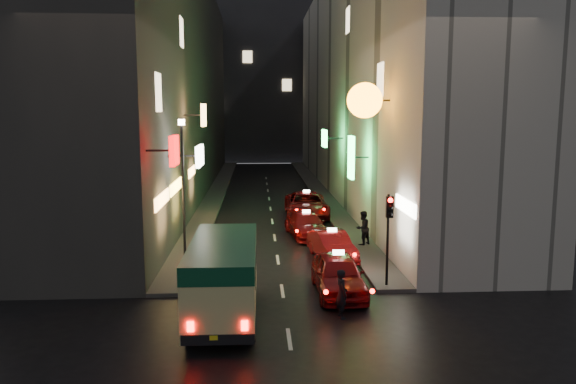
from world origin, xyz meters
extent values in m
cube|color=#33312E|center=(-8.00, 34.00, 9.00)|extent=(6.00, 52.00, 18.00)
cube|color=#F20A0A|center=(-3.96, 9.00, 5.29)|extent=(0.18, 1.37, 1.10)
cube|color=white|center=(-3.56, 14.15, 4.68)|extent=(0.18, 2.19, 0.96)
cube|color=#FFB259|center=(-3.89, 20.09, 6.50)|extent=(0.18, 1.53, 1.26)
cube|color=#FFB259|center=(-4.98, 11.96, 3.00)|extent=(0.10, 3.39, 0.55)
cube|color=yellow|center=(-4.98, 16.10, 3.00)|extent=(0.10, 3.71, 0.55)
cube|color=#FFB259|center=(-4.98, 23.04, 3.00)|extent=(0.10, 3.09, 0.55)
cube|color=#FFE5B2|center=(-4.99, 12.00, 7.50)|extent=(0.06, 1.30, 1.60)
cube|color=#FFE5B2|center=(-4.99, 20.00, 11.00)|extent=(0.06, 1.30, 1.60)
cube|color=beige|center=(8.00, 34.00, 9.00)|extent=(6.00, 52.00, 18.00)
cylinder|color=orange|center=(3.87, 13.01, 7.20)|extent=(1.56, 0.18, 1.56)
cube|color=#30F35E|center=(4.07, 17.51, 4.30)|extent=(0.18, 1.16, 2.26)
cube|color=#30F35E|center=(3.71, 26.36, 4.88)|extent=(0.18, 1.89, 1.16)
cube|color=white|center=(4.98, 9.78, 3.00)|extent=(0.10, 2.89, 0.55)
cube|color=#FFE5B2|center=(4.99, 15.00, 8.20)|extent=(0.06, 1.30, 1.60)
cube|color=#FFE5B2|center=(4.99, 25.00, 12.50)|extent=(0.06, 1.30, 1.60)
cube|color=#2E2E32|center=(0.00, 66.00, 11.00)|extent=(30.00, 10.00, 22.00)
cube|color=#403E3C|center=(-4.25, 34.00, 0.07)|extent=(1.50, 52.00, 0.15)
cube|color=#403E3C|center=(4.25, 34.00, 0.07)|extent=(1.50, 52.00, 0.15)
cube|color=#D0CD82|center=(-2.03, 5.79, 1.46)|extent=(2.11, 5.92, 2.17)
cube|color=#0D4429|center=(-2.03, 5.79, 2.29)|extent=(2.13, 5.94, 0.54)
cube|color=black|center=(-2.03, 6.08, 1.67)|extent=(2.12, 3.56, 0.49)
cube|color=black|center=(-2.03, 2.88, 0.52)|extent=(2.03, 0.19, 0.30)
cube|color=#FF0A05|center=(-2.77, 2.81, 0.92)|extent=(0.18, 0.06, 0.28)
cube|color=#FF0A05|center=(-1.29, 2.81, 0.92)|extent=(0.18, 0.06, 0.28)
cylinder|color=black|center=(-2.94, 7.68, 0.37)|extent=(0.22, 0.75, 0.75)
cylinder|color=black|center=(-1.12, 3.90, 0.37)|extent=(0.22, 0.75, 0.75)
imported|color=maroon|center=(2.06, 8.10, 0.86)|extent=(2.27, 5.45, 1.73)
cube|color=white|center=(2.06, 8.10, 1.82)|extent=(0.42, 0.18, 0.16)
sphere|color=#FF0A05|center=(1.30, 5.63, 0.89)|extent=(0.16, 0.16, 0.16)
sphere|color=#FF0A05|center=(2.82, 5.63, 0.89)|extent=(0.16, 0.16, 0.16)
imported|color=maroon|center=(2.47, 12.91, 0.75)|extent=(2.73, 5.01, 1.51)
cube|color=white|center=(2.47, 12.91, 1.60)|extent=(0.44, 0.25, 0.16)
sphere|color=#FF0A05|center=(1.80, 10.76, 0.78)|extent=(0.16, 0.16, 0.16)
sphere|color=#FF0A05|center=(3.14, 10.76, 0.78)|extent=(0.16, 0.16, 0.16)
imported|color=maroon|center=(1.72, 17.71, 0.75)|extent=(2.58, 4.95, 1.50)
cube|color=white|center=(1.72, 17.71, 1.59)|extent=(0.44, 0.24, 0.16)
sphere|color=#FF0A05|center=(1.05, 15.57, 0.77)|extent=(0.16, 0.16, 0.16)
sphere|color=#FF0A05|center=(2.38, 15.57, 0.77)|extent=(0.16, 0.16, 0.16)
imported|color=maroon|center=(2.23, 23.34, 0.92)|extent=(2.42, 5.80, 1.84)
cube|color=white|center=(2.23, 23.34, 1.93)|extent=(0.42, 0.18, 0.16)
sphere|color=#FF0A05|center=(1.41, 20.71, 0.95)|extent=(0.16, 0.16, 0.16)
sphere|color=#FF0A05|center=(3.04, 20.71, 0.95)|extent=(0.16, 0.16, 0.16)
imported|color=black|center=(1.82, 5.66, 0.92)|extent=(0.50, 0.67, 1.85)
imported|color=black|center=(4.29, 15.09, 1.11)|extent=(0.84, 0.80, 1.91)
cylinder|color=black|center=(4.00, 8.60, 1.90)|extent=(0.10, 0.10, 3.50)
cube|color=black|center=(4.00, 8.42, 3.20)|extent=(0.26, 0.18, 0.80)
sphere|color=#FF0A05|center=(4.00, 8.31, 3.47)|extent=(0.18, 0.18, 0.18)
sphere|color=black|center=(4.00, 8.31, 3.20)|extent=(0.17, 0.17, 0.17)
sphere|color=black|center=(4.00, 8.31, 2.93)|extent=(0.17, 0.17, 0.17)
cylinder|color=black|center=(-4.20, 13.00, 3.15)|extent=(0.12, 0.12, 6.00)
cylinder|color=#FFE5BF|center=(-4.20, 13.00, 6.25)|extent=(0.28, 0.28, 0.25)
camera|label=1|loc=(-0.92, -11.89, 6.74)|focal=35.00mm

